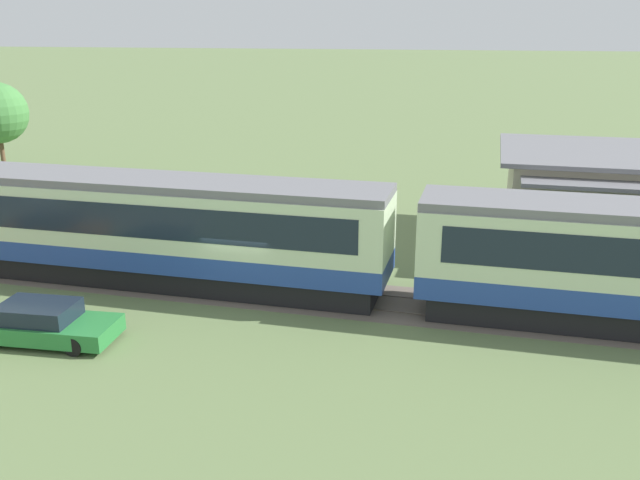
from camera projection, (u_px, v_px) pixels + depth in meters
ground_plane at (246, 295)px, 25.68m from camera, size 600.00×600.00×0.00m
passenger_train at (130, 223)px, 26.66m from camera, size 65.89×3.14×4.23m
railway_track at (270, 292)px, 26.01m from camera, size 126.43×3.60×0.04m
parked_car_green at (42, 323)px, 21.82m from camera, size 4.89×2.27×1.28m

